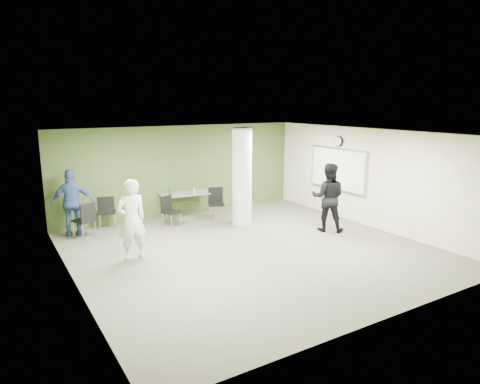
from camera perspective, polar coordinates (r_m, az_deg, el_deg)
floor at (r=10.44m, az=1.33°, el=-7.72°), size 8.00×8.00×0.00m
ceiling at (r=9.86m, az=1.41°, el=7.79°), size 8.00×8.00×0.00m
wall_back at (r=13.54m, az=-7.80°, el=2.86°), size 8.00×2.80×0.02m
wall_left at (r=8.65m, az=-21.61°, el=-3.06°), size 0.02×8.00×2.80m
wall_right_cream at (r=12.63m, az=16.85°, el=1.80°), size 0.02×8.00×2.80m
column at (r=12.24m, az=0.27°, el=2.01°), size 0.56×0.56×2.80m
whiteboard at (r=13.38m, az=12.84°, el=2.99°), size 0.05×2.30×1.30m
wall_clock at (r=13.28m, az=13.02°, el=6.62°), size 0.06×0.32×0.32m
folding_table at (r=13.23m, az=-7.17°, el=-0.33°), size 1.68×0.87×1.02m
wastebasket at (r=12.80m, az=-13.56°, el=-3.61°), size 0.27×0.27×0.31m
chair_back_left at (r=11.89m, az=-19.90°, el=-3.22°), size 0.62×0.62×0.94m
chair_back_right at (r=12.53m, az=-17.37°, el=-2.25°), size 0.60×0.60×0.96m
chair_table_left at (r=12.43m, az=-9.41°, el=-2.23°), size 0.56×0.56×0.87m
chair_table_right at (r=13.08m, az=-3.23°, el=-1.15°), size 0.62×0.62×0.95m
woman_white at (r=9.89m, az=-14.26°, el=-3.60°), size 0.71×0.51×1.85m
man_black at (r=11.96m, az=11.66°, el=-0.70°), size 1.16×1.15×1.89m
man_blue at (r=12.12m, az=-21.45°, el=-1.35°), size 1.12×0.63×1.80m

